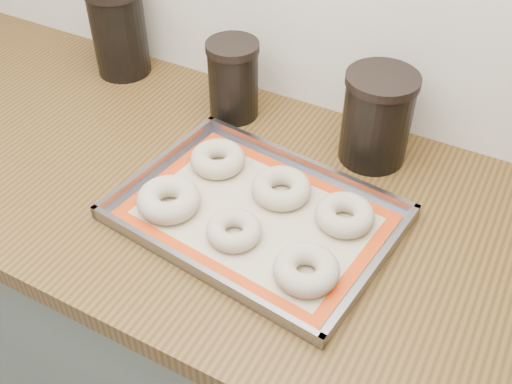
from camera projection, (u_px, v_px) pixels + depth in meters
The scene contains 13 objects.
cabinet at pixel (235, 338), 1.41m from camera, with size 3.00×0.65×0.86m, color slate.
countertop at pixel (229, 197), 1.11m from camera, with size 3.06×0.68×0.04m, color brown.
baking_tray at pixel (256, 215), 1.03m from camera, with size 0.50×0.38×0.03m.
baking_mat at pixel (256, 216), 1.03m from camera, with size 0.45×0.34×0.00m.
bagel_front_left at pixel (169, 199), 1.04m from camera, with size 0.11×0.11×0.04m, color #C5B699.
bagel_front_mid at pixel (234, 230), 0.99m from camera, with size 0.09×0.09×0.03m, color #C5B699.
bagel_front_right at pixel (306, 269), 0.92m from camera, with size 0.10×0.10×0.04m, color #C5B699.
bagel_back_left at pixel (218, 159), 1.12m from camera, with size 0.10×0.10×0.04m, color #C5B699.
bagel_back_mid at pixel (281, 188), 1.06m from camera, with size 0.11×0.11×0.04m, color #C5B699.
bagel_back_right at pixel (345, 215), 1.01m from camera, with size 0.10×0.10×0.04m, color #C5B699.
canister_left at pixel (119, 30), 1.33m from camera, with size 0.13×0.13×0.20m.
canister_mid at pixel (233, 80), 1.22m from camera, with size 0.11×0.11×0.16m.
canister_right at pixel (377, 118), 1.10m from camera, with size 0.13×0.13×0.18m.
Camera 1 is at (0.43, 0.98, 1.63)m, focal length 42.00 mm.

